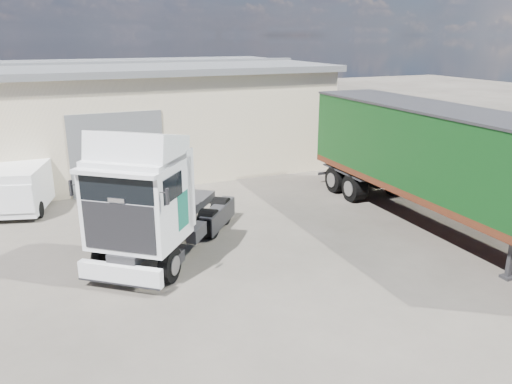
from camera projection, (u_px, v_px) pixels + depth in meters
name	position (u px, v px, depth m)	size (l,w,h in m)	color
ground	(246.00, 282.00, 14.18)	(120.00, 120.00, 0.00)	black
warehouse	(18.00, 119.00, 25.18)	(30.60, 12.60, 5.42)	beige
brick_boundary_wall	(425.00, 157.00, 23.37)	(0.35, 26.00, 2.50)	maroon
tractor_unit	(152.00, 206.00, 15.05)	(5.80, 6.42, 4.30)	black
box_trailer	(440.00, 156.00, 17.70)	(2.83, 13.01, 4.32)	#2D2D30
panel_van	(25.00, 184.00, 20.17)	(3.02, 4.89, 1.86)	black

